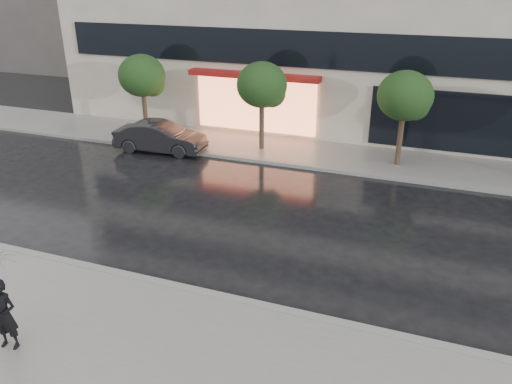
% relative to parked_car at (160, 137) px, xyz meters
% --- Properties ---
extents(ground, '(120.00, 120.00, 0.00)m').
position_rel_parked_car_xyz_m(ground, '(7.22, -8.30, -0.68)').
color(ground, black).
rests_on(ground, ground).
extents(sidewalk_near, '(60.00, 4.50, 0.12)m').
position_rel_parked_car_xyz_m(sidewalk_near, '(7.22, -11.55, -0.62)').
color(sidewalk_near, slate).
rests_on(sidewalk_near, ground).
extents(sidewalk_far, '(60.00, 3.50, 0.12)m').
position_rel_parked_car_xyz_m(sidewalk_far, '(7.22, 1.95, -0.62)').
color(sidewalk_far, slate).
rests_on(sidewalk_far, ground).
extents(curb_near, '(60.00, 0.25, 0.14)m').
position_rel_parked_car_xyz_m(curb_near, '(7.22, -9.30, -0.61)').
color(curb_near, gray).
rests_on(curb_near, ground).
extents(curb_far, '(60.00, 0.25, 0.14)m').
position_rel_parked_car_xyz_m(curb_far, '(7.22, 0.20, -0.61)').
color(curb_far, gray).
rests_on(curb_far, ground).
extents(tree_far_west, '(2.20, 2.20, 3.99)m').
position_rel_parked_car_xyz_m(tree_far_west, '(-1.72, 1.73, 2.24)').
color(tree_far_west, '#33261C').
rests_on(tree_far_west, ground).
extents(tree_mid_west, '(2.20, 2.20, 3.99)m').
position_rel_parked_car_xyz_m(tree_mid_west, '(4.28, 1.73, 2.24)').
color(tree_mid_west, '#33261C').
rests_on(tree_mid_west, ground).
extents(tree_mid_east, '(2.20, 2.20, 3.99)m').
position_rel_parked_car_xyz_m(tree_mid_east, '(10.28, 1.73, 2.24)').
color(tree_mid_east, '#33261C').
rests_on(tree_mid_east, ground).
extents(parked_car, '(4.21, 1.75, 1.35)m').
position_rel_parked_car_xyz_m(parked_car, '(0.00, 0.00, 0.00)').
color(parked_car, black).
rests_on(parked_car, ground).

